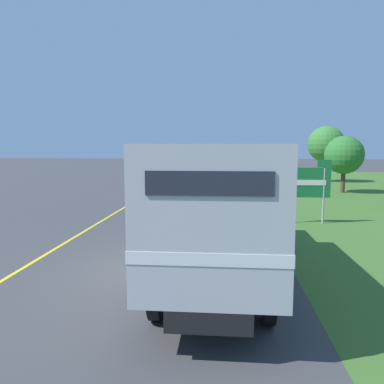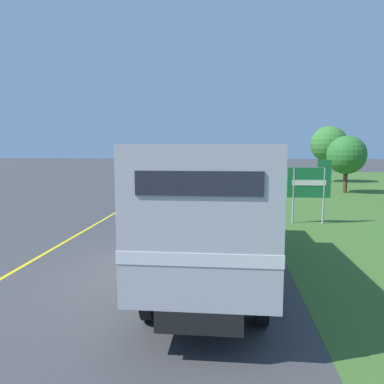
% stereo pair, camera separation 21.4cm
% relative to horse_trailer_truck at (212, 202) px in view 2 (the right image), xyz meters
% --- Properties ---
extents(ground_plane, '(200.00, 200.00, 0.00)m').
position_rel_horse_trailer_truck_xyz_m(ground_plane, '(-1.62, 0.25, -1.92)').
color(ground_plane, '#3D3D3F').
extents(edge_line_yellow, '(0.12, 57.24, 0.01)m').
position_rel_horse_trailer_truck_xyz_m(edge_line_yellow, '(-5.32, 14.09, -1.92)').
color(edge_line_yellow, yellow).
rests_on(edge_line_yellow, ground).
extents(centre_dash_near, '(0.12, 2.60, 0.01)m').
position_rel_horse_trailer_truck_xyz_m(centre_dash_near, '(-1.62, 0.41, -1.92)').
color(centre_dash_near, white).
rests_on(centre_dash_near, ground).
extents(centre_dash_mid_a, '(0.12, 2.60, 0.01)m').
position_rel_horse_trailer_truck_xyz_m(centre_dash_mid_a, '(-1.62, 7.01, -1.92)').
color(centre_dash_mid_a, white).
rests_on(centre_dash_mid_a, ground).
extents(centre_dash_mid_b, '(0.12, 2.60, 0.01)m').
position_rel_horse_trailer_truck_xyz_m(centre_dash_mid_b, '(-1.62, 13.61, -1.92)').
color(centre_dash_mid_b, white).
rests_on(centre_dash_mid_b, ground).
extents(centre_dash_far, '(0.12, 2.60, 0.01)m').
position_rel_horse_trailer_truck_xyz_m(centre_dash_far, '(-1.62, 20.21, -1.92)').
color(centre_dash_far, white).
rests_on(centre_dash_far, ground).
extents(centre_dash_farthest, '(0.12, 2.60, 0.01)m').
position_rel_horse_trailer_truck_xyz_m(centre_dash_farthest, '(-1.62, 26.81, -1.92)').
color(centre_dash_farthest, white).
rests_on(centre_dash_farthest, ground).
extents(horse_trailer_truck, '(2.50, 8.93, 3.38)m').
position_rel_horse_trailer_truck_xyz_m(horse_trailer_truck, '(0.00, 0.00, 0.00)').
color(horse_trailer_truck, black).
rests_on(horse_trailer_truck, ground).
extents(lead_car_white, '(1.80, 4.27, 1.99)m').
position_rel_horse_trailer_truck_xyz_m(lead_car_white, '(-3.53, 16.03, -0.92)').
color(lead_car_white, black).
rests_on(lead_car_white, ground).
extents(highway_sign, '(1.85, 0.09, 2.79)m').
position_rel_horse_trailer_truck_xyz_m(highway_sign, '(3.94, 7.09, -0.19)').
color(highway_sign, '#9E9EA3').
rests_on(highway_sign, ground).
extents(roadside_tree_mid, '(2.80, 2.80, 4.18)m').
position_rel_horse_trailer_truck_xyz_m(roadside_tree_mid, '(8.93, 18.77, 0.85)').
color(roadside_tree_mid, '#4C3823').
rests_on(roadside_tree_mid, ground).
extents(roadside_tree_far, '(3.45, 3.45, 5.35)m').
position_rel_horse_trailer_truck_xyz_m(roadside_tree_far, '(9.91, 27.57, 1.69)').
color(roadside_tree_far, brown).
rests_on(roadside_tree_far, ground).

